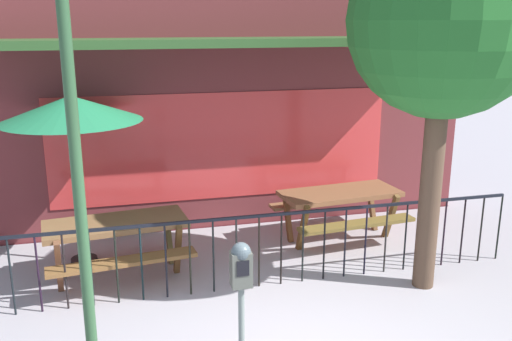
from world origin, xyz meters
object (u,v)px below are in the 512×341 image
object	(u,v)px
picnic_table_right	(340,201)
picnic_table_left	(116,233)
patio_umbrella	(71,110)
street_tree	(445,23)
street_lamp	(72,117)
parking_meter_near	(241,279)

from	to	relation	value
picnic_table_right	picnic_table_left	bearing A→B (deg)	-171.38
picnic_table_right	patio_umbrella	distance (m)	4.09
street_tree	street_lamp	world-z (taller)	street_tree
patio_umbrella	parking_meter_near	xyz separation A→B (m)	(1.53, -3.31, -1.02)
picnic_table_right	parking_meter_near	world-z (taller)	parking_meter_near
patio_umbrella	parking_meter_near	size ratio (longest dim) A/B	1.60
patio_umbrella	parking_meter_near	world-z (taller)	patio_umbrella
picnic_table_left	street_lamp	distance (m)	3.09
picnic_table_left	patio_umbrella	world-z (taller)	patio_umbrella
parking_meter_near	street_lamp	distance (m)	1.94
picnic_table_left	picnic_table_right	xyz separation A→B (m)	(3.31, 0.50, 0.00)
street_tree	street_lamp	xyz separation A→B (m)	(-4.01, -1.19, -0.71)
street_lamp	picnic_table_left	bearing A→B (deg)	84.28
picnic_table_left	patio_umbrella	distance (m)	1.72
picnic_table_left	parking_meter_near	world-z (taller)	parking_meter_near
parking_meter_near	street_lamp	world-z (taller)	street_lamp
picnic_table_left	picnic_table_right	bearing A→B (deg)	8.62
picnic_table_right	parking_meter_near	xyz separation A→B (m)	(-2.26, -3.21, 0.51)
picnic_table_right	patio_umbrella	bearing A→B (deg)	178.45
street_lamp	parking_meter_near	bearing A→B (deg)	-13.44
picnic_table_right	parking_meter_near	distance (m)	3.96
picnic_table_left	patio_umbrella	bearing A→B (deg)	127.90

